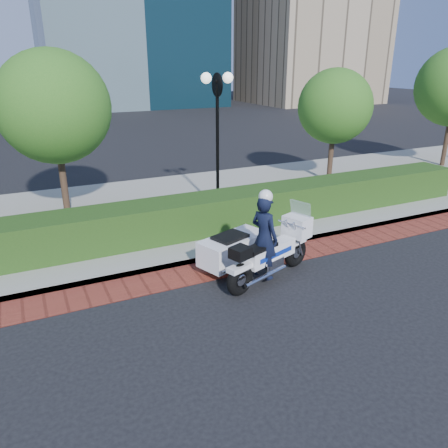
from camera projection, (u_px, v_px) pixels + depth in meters
name	position (u px, v px, depth m)	size (l,w,h in m)	color
ground	(276.00, 290.00, 9.46)	(120.00, 120.00, 0.00)	black
brick_strip	(244.00, 263.00, 10.72)	(60.00, 1.00, 0.01)	maroon
sidewalk	(181.00, 208.00, 14.50)	(60.00, 8.00, 0.15)	gray
hedge_main	(209.00, 213.00, 12.27)	(18.00, 1.20, 1.00)	black
lamppost	(217.00, 121.00, 13.22)	(1.02, 0.70, 4.21)	black
tree_b	(54.00, 107.00, 12.33)	(3.20, 3.20, 4.89)	#332319
tree_c	(335.00, 106.00, 16.50)	(2.80, 2.80, 4.30)	#332319
police_motorcycle	(254.00, 246.00, 9.86)	(2.72, 1.99, 2.16)	black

